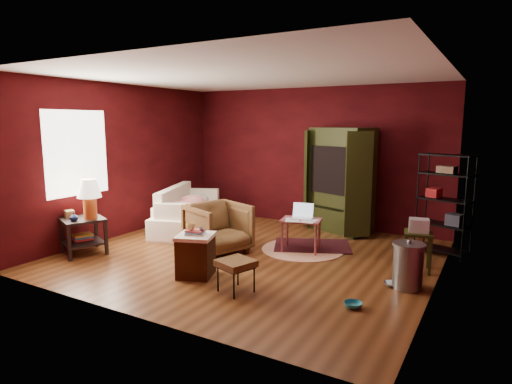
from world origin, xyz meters
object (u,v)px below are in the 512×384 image
Objects in this scene: side_table at (86,209)px; laptop_desk at (301,223)px; armchair at (218,226)px; tv_armoire at (340,178)px; sofa at (187,210)px; hamper at (196,254)px; wire_shelving at (445,200)px.

side_table is 3.46m from laptop_desk.
tv_armoire is (1.24, 2.34, 0.60)m from armchair.
sofa is 1.02× the size of tv_armoire.
laptop_desk is 0.39× the size of tv_armoire.
armchair is at bearing 108.70° from hamper.
hamper is at bearing -117.87° from wire_shelving.
armchair is 0.73× the size of side_table.
side_table is (-1.77, -1.12, 0.29)m from armchair.
laptop_desk is at bearing -136.76° from wire_shelving.
hamper is at bearing -157.15° from sofa.
sofa is 4.64m from wire_shelving.
armchair is (1.35, -0.88, 0.04)m from sofa.
sofa is 1.68× the size of side_table.
tv_armoire is 1.24× the size of wire_shelving.
laptop_desk is at bearing -112.12° from sofa.
tv_armoire is (3.01, 3.46, 0.31)m from side_table.
hamper is (0.36, -1.06, -0.14)m from armchair.
sofa reaches higher than laptop_desk.
laptop_desk is at bearing -36.28° from armchair.
side_table is 4.59m from tv_armoire.
side_table is 5.70m from wire_shelving.
armchair is 1.12m from hamper.
armchair is 0.55× the size of wire_shelving.
wire_shelving is (2.04, 0.96, 0.40)m from laptop_desk.
hamper is 3.98m from wire_shelving.
hamper is 1.95m from laptop_desk.
side_table reaches higher than hamper.
laptop_desk is (2.92, 1.84, -0.25)m from side_table.
laptop_desk is at bearing 32.23° from side_table.
tv_armoire is at bearing -79.13° from sofa.
sofa is at bearing -151.84° from wire_shelving.
wire_shelving reaches higher than sofa.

